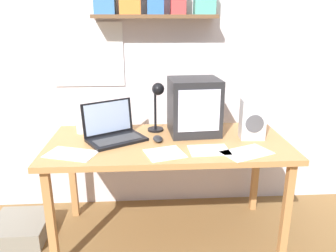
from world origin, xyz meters
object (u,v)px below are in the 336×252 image
printed_handout (165,153)px  juice_glass (81,125)px  laptop (113,130)px  floor_cushion (21,228)px  crt_monitor (194,106)px  space_heater (253,119)px  corner_desk (168,150)px  loose_paper_near_monitor (209,150)px  loose_paper_near_laptop (247,153)px  desk_lamp (157,100)px  computer_mouse (158,139)px  open_notebook (71,154)px

printed_handout → juice_glass: bearing=143.4°
laptop → printed_handout: bearing=-70.8°
floor_cushion → printed_handout: bearing=-14.5°
crt_monitor → juice_glass: size_ratio=3.05×
juice_glass → space_heater: 1.14m
juice_glass → corner_desk: bearing=-18.8°
juice_glass → loose_paper_near_monitor: 0.89m
crt_monitor → floor_cushion: size_ratio=1.01×
juice_glass → loose_paper_near_laptop: 1.11m
crt_monitor → desk_lamp: bearing=167.2°
printed_handout → floor_cushion: size_ratio=0.70×
desk_lamp → printed_handout: bearing=-108.6°
printed_handout → corner_desk: bearing=81.1°
juice_glass → loose_paper_near_laptop: size_ratio=0.38×
crt_monitor → loose_paper_near_laptop: 0.49m
laptop → loose_paper_near_laptop: size_ratio=1.31×
crt_monitor → printed_handout: (-0.22, -0.35, -0.18)m
space_heater → laptop: bearing=-179.8°
corner_desk → desk_lamp: desk_lamp is taller
space_heater → printed_handout: size_ratio=1.01×
computer_mouse → floor_cushion: computer_mouse is taller
corner_desk → loose_paper_near_laptop: bearing=-27.0°
computer_mouse → loose_paper_near_laptop: size_ratio=0.35×
desk_lamp → loose_paper_near_monitor: desk_lamp is taller
crt_monitor → laptop: size_ratio=0.88×
crt_monitor → juice_glass: bearing=171.7°
corner_desk → laptop: laptop is taller
juice_glass → computer_mouse: juice_glass is taller
laptop → loose_paper_near_monitor: size_ratio=1.75×
computer_mouse → floor_cushion: size_ratio=0.30×
juice_glass → printed_handout: (0.54, -0.40, -0.05)m
corner_desk → computer_mouse: size_ratio=13.54×
floor_cushion → loose_paper_near_laptop: bearing=-10.6°
open_notebook → printed_handout: (0.54, -0.03, 0.00)m
open_notebook → loose_paper_near_monitor: (0.80, 0.01, 0.00)m
floor_cushion → space_heater: bearing=-1.2°
crt_monitor → computer_mouse: (-0.25, -0.14, -0.17)m
laptop → open_notebook: (-0.22, -0.24, -0.06)m
crt_monitor → floor_cushion: bearing=-179.9°
desk_lamp → space_heater: (0.60, -0.17, -0.09)m
floor_cushion → open_notebook: bearing=-26.9°
corner_desk → space_heater: size_ratio=5.86×
computer_mouse → loose_paper_near_monitor: (0.30, -0.18, -0.01)m
loose_paper_near_laptop → loose_paper_near_monitor: size_ratio=1.33×
crt_monitor → computer_mouse: 0.33m
juice_glass → space_heater: (1.12, -0.18, 0.07)m
desk_lamp → computer_mouse: 0.27m
corner_desk → floor_cushion: (-1.02, 0.05, -0.58)m
laptop → loose_paper_near_monitor: 0.63m
space_heater → computer_mouse: space_heater is taller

